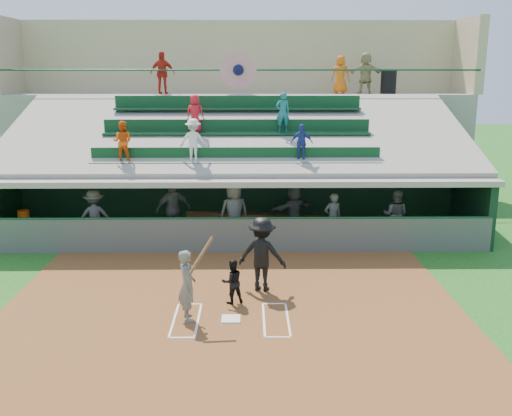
{
  "coord_description": "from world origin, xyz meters",
  "views": [
    {
      "loc": [
        0.42,
        -12.05,
        5.52
      ],
      "look_at": [
        0.62,
        3.5,
        1.8
      ],
      "focal_mm": 40.0,
      "sensor_mm": 36.0,
      "label": 1
    }
  ],
  "objects_px": {
    "batter_at_plate": "(187,285)",
    "trash_bin": "(388,82)",
    "white_table": "(25,230)",
    "home_plate": "(231,319)",
    "catcher": "(232,281)",
    "water_cooler": "(24,216)"
  },
  "relations": [
    {
      "from": "home_plate",
      "to": "white_table",
      "type": "relative_size",
      "value": 0.56
    },
    {
      "from": "water_cooler",
      "to": "catcher",
      "type": "bearing_deg",
      "value": -36.91
    },
    {
      "from": "home_plate",
      "to": "white_table",
      "type": "height_order",
      "value": "white_table"
    },
    {
      "from": "batter_at_plate",
      "to": "trash_bin",
      "type": "distance_m",
      "value": 15.31
    },
    {
      "from": "white_table",
      "to": "water_cooler",
      "type": "bearing_deg",
      "value": -81.09
    },
    {
      "from": "home_plate",
      "to": "trash_bin",
      "type": "bearing_deg",
      "value": 63.39
    },
    {
      "from": "home_plate",
      "to": "catcher",
      "type": "bearing_deg",
      "value": 89.71
    },
    {
      "from": "home_plate",
      "to": "batter_at_plate",
      "type": "xyz_separation_m",
      "value": [
        -0.98,
        0.04,
        0.82
      ]
    },
    {
      "from": "catcher",
      "to": "trash_bin",
      "type": "distance_m",
      "value": 14.16
    },
    {
      "from": "home_plate",
      "to": "white_table",
      "type": "xyz_separation_m",
      "value": [
        -7.05,
        6.34,
        0.34
      ]
    },
    {
      "from": "home_plate",
      "to": "batter_at_plate",
      "type": "relative_size",
      "value": 0.22
    },
    {
      "from": "catcher",
      "to": "white_table",
      "type": "height_order",
      "value": "catcher"
    },
    {
      "from": "white_table",
      "to": "trash_bin",
      "type": "bearing_deg",
      "value": 21.03
    },
    {
      "from": "home_plate",
      "to": "trash_bin",
      "type": "xyz_separation_m",
      "value": [
        6.4,
        12.77,
        5.06
      ]
    },
    {
      "from": "white_table",
      "to": "water_cooler",
      "type": "distance_m",
      "value": 0.53
    },
    {
      "from": "catcher",
      "to": "trash_bin",
      "type": "bearing_deg",
      "value": -138.56
    },
    {
      "from": "batter_at_plate",
      "to": "water_cooler",
      "type": "height_order",
      "value": "batter_at_plate"
    },
    {
      "from": "water_cooler",
      "to": "trash_bin",
      "type": "bearing_deg",
      "value": 25.88
    },
    {
      "from": "batter_at_plate",
      "to": "white_table",
      "type": "distance_m",
      "value": 8.76
    },
    {
      "from": "white_table",
      "to": "trash_bin",
      "type": "distance_m",
      "value": 15.63
    },
    {
      "from": "batter_at_plate",
      "to": "trash_bin",
      "type": "relative_size",
      "value": 1.97
    },
    {
      "from": "batter_at_plate",
      "to": "trash_bin",
      "type": "xyz_separation_m",
      "value": [
        7.37,
        12.73,
        4.24
      ]
    }
  ]
}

